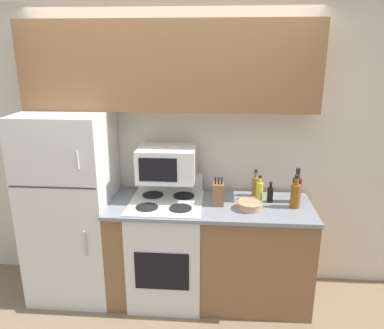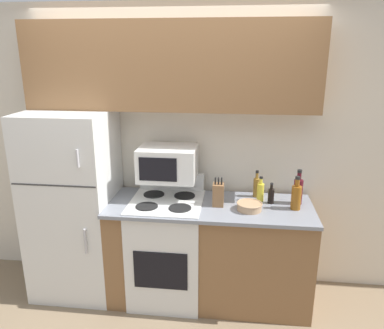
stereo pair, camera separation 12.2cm
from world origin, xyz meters
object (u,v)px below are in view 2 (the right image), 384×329
Objects in this scene: bowl at (249,206)px; knife_block at (218,194)px; bottle_vinegar at (256,187)px; microwave at (168,163)px; stove at (167,248)px; bottle_soy_sauce at (271,195)px; bottle_whiskey at (296,196)px; refrigerator at (74,205)px; bottle_wine_red at (298,190)px; bottle_cooking_spray at (260,191)px.

knife_block is at bearing 165.28° from bowl.
bowl is at bearing -102.35° from bottle_vinegar.
microwave reaches higher than bottle_vinegar.
knife_block is at bearing -2.00° from stove.
bottle_soy_sauce reaches higher than bowl.
bottle_soy_sauce reaches higher than stove.
stove is 3.86× the size of bottle_whiskey.
knife_block is (0.44, -0.13, -0.22)m from microwave.
bottle_soy_sauce is at bearing 1.82° from refrigerator.
bottle_whiskey is at bearing -0.17° from knife_block.
bottle_cooking_spray is at bearing 175.55° from bottle_wine_red.
bottle_wine_red is 1.07× the size of bottle_whiskey.
bottle_cooking_spray is (-0.09, 0.04, 0.02)m from bottle_soy_sauce.
microwave is at bearing 178.32° from bottle_soy_sauce.
bowl is 0.70× the size of bottle_wine_red.
stove is at bearing -174.73° from bottle_wine_red.
bottle_vinegar is (0.76, 0.22, 0.53)m from stove.
stove is at bearing -174.53° from bottle_soy_sauce.
bottle_whiskey reaches higher than bottle_vinegar.
bottle_whiskey reaches higher than bottle_cooking_spray.
knife_block is (1.29, -0.04, 0.17)m from refrigerator.
bottle_cooking_spray is (0.10, 0.21, 0.05)m from bowl.
knife_block is at bearing -158.24° from bottle_cooking_spray.
microwave is at bearing 164.57° from bowl.
microwave is 2.33× the size of bowl.
stove is 0.96m from bottle_vinegar.
refrigerator is 6.70× the size of knife_block.
stove is at bearing -1.99° from refrigerator.
bottle_cooking_spray is at bearing 65.25° from bowl.
stove is (0.84, -0.03, -0.36)m from refrigerator.
knife_block is 1.38× the size of bottle_soy_sauce.
bowl is 0.95× the size of bottle_cooking_spray.
bottle_soy_sauce is 0.60× the size of bottle_wine_red.
bottle_cooking_spray is at bearing 154.62° from bottle_soy_sauce.
bowl is (0.70, -0.19, -0.28)m from microwave.
bottle_soy_sauce is at bearing 42.44° from bowl.
bottle_wine_red is (1.10, 0.10, 0.55)m from stove.
bottle_soy_sauce is at bearing -175.54° from bottle_wine_red.
bottle_cooking_spray reaches higher than stove.
bottle_wine_red is 0.31m from bottle_cooking_spray.
stove is 6.00× the size of bottle_soy_sauce.
refrigerator is at bearing -176.64° from bottle_cooking_spray.
microwave is 0.51m from knife_block.
bottle_wine_red reaches higher than bottle_vinegar.
bottle_vinegar reaches higher than bottle_cooking_spray.
bowl is 0.25m from bottle_soy_sauce.
refrigerator is 5.56× the size of bottle_wine_red.
stove is 1.02m from bottle_soy_sauce.
bottle_soy_sauce is (0.88, 0.08, 0.51)m from stove.
bottle_wine_red is at bearing 24.56° from bowl.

